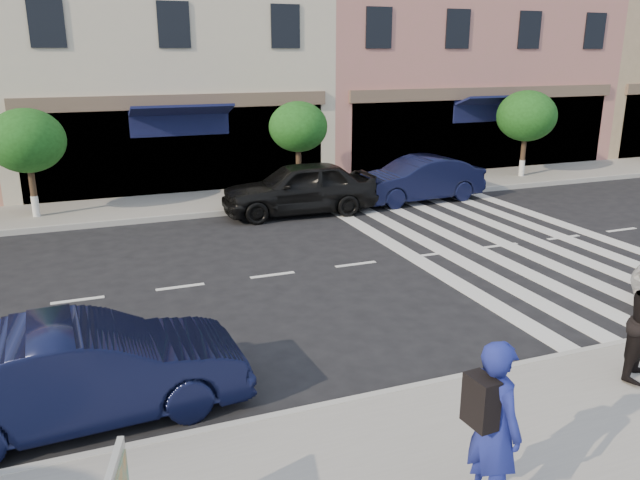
# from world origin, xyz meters

# --- Properties ---
(ground) EXTENTS (120.00, 120.00, 0.00)m
(ground) POSITION_xyz_m (0.00, 0.00, 0.00)
(ground) COLOR black
(ground) RESTS_ON ground
(sidewalk_far) EXTENTS (60.00, 3.00, 0.15)m
(sidewalk_far) POSITION_xyz_m (0.00, 11.00, 0.07)
(sidewalk_far) COLOR gray
(sidewalk_far) RESTS_ON ground
(building_centre) EXTENTS (11.00, 9.00, 11.00)m
(building_centre) POSITION_xyz_m (-0.50, 17.00, 5.50)
(building_centre) COLOR beige
(building_centre) RESTS_ON ground
(building_east_mid) EXTENTS (13.00, 9.00, 13.00)m
(building_east_mid) POSITION_xyz_m (11.50, 17.00, 6.50)
(building_east_mid) COLOR #B6706C
(building_east_mid) RESTS_ON ground
(street_tree_wb) EXTENTS (2.10, 2.10, 3.06)m
(street_tree_wb) POSITION_xyz_m (-5.00, 10.80, 2.31)
(street_tree_wb) COLOR #473323
(street_tree_wb) RESTS_ON sidewalk_far
(street_tree_c) EXTENTS (1.90, 1.90, 3.04)m
(street_tree_c) POSITION_xyz_m (3.00, 10.80, 2.36)
(street_tree_c) COLOR #473323
(street_tree_c) RESTS_ON sidewalk_far
(street_tree_ea) EXTENTS (2.20, 2.20, 3.19)m
(street_tree_ea) POSITION_xyz_m (12.00, 10.80, 2.39)
(street_tree_ea) COLOR #473323
(street_tree_ea) RESTS_ON sidewalk_far
(photographer) EXTENTS (0.50, 0.72, 1.87)m
(photographer) POSITION_xyz_m (-0.07, -3.90, 1.09)
(photographer) COLOR navy
(photographer) RESTS_ON sidewalk_near
(car_near_mid) EXTENTS (4.26, 1.68, 1.38)m
(car_near_mid) POSITION_xyz_m (-3.89, -0.45, 0.69)
(car_near_mid) COLOR black
(car_near_mid) RESTS_ON ground
(car_far_mid) EXTENTS (4.71, 2.06, 1.58)m
(car_far_mid) POSITION_xyz_m (2.35, 8.93, 0.79)
(car_far_mid) COLOR black
(car_far_mid) RESTS_ON ground
(car_far_right) EXTENTS (4.45, 1.81, 1.44)m
(car_far_right) POSITION_xyz_m (6.50, 9.10, 0.72)
(car_far_right) COLOR black
(car_far_right) RESTS_ON ground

